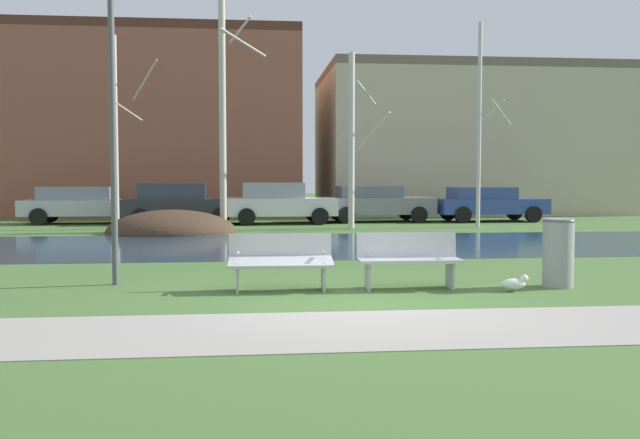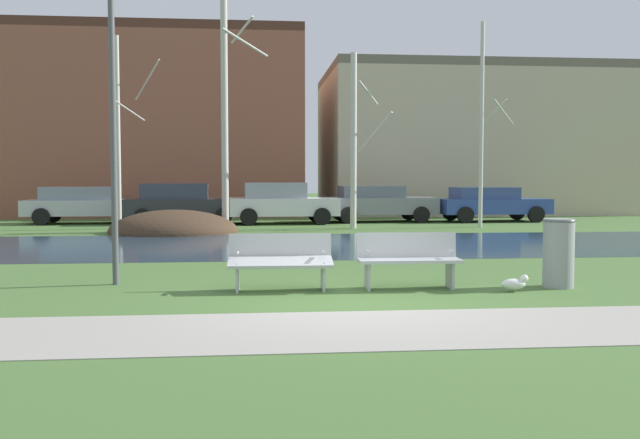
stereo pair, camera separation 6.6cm
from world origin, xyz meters
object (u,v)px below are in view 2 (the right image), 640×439
at_px(streetlamp, 112,70).
at_px(parked_sedan_second_dark, 182,203).
at_px(bench_right, 408,259).
at_px(trash_bin, 559,252).
at_px(bench_left, 280,260).
at_px(parked_van_nearest_silver, 87,204).
at_px(parked_hatch_third_white, 281,202).
at_px(parked_suv_fifth_blue, 490,203).
at_px(seagull, 515,283).
at_px(parked_wagon_fourth_grey, 378,203).

xyz_separation_m(streetlamp, parked_sedan_second_dark, (-0.45, 15.05, -2.66)).
xyz_separation_m(bench_right, trash_bin, (2.40, -0.12, 0.09)).
xyz_separation_m(bench_left, parked_van_nearest_silver, (-6.74, 16.49, 0.28)).
relative_size(parked_hatch_third_white, parked_suv_fifth_blue, 0.94).
bearing_deg(seagull, parked_suv_fifth_blue, 71.78).
relative_size(trash_bin, streetlamp, 0.21).
bearing_deg(parked_hatch_third_white, bench_right, -85.06).
xyz_separation_m(seagull, parked_van_nearest_silver, (-10.29, 16.98, 0.62)).
distance_m(seagull, parked_suv_fifth_blue, 17.61).
height_order(trash_bin, parked_sedan_second_dark, parked_sedan_second_dark).
height_order(parked_hatch_third_white, parked_wagon_fourth_grey, parked_hatch_third_white).
xyz_separation_m(seagull, streetlamp, (-6.20, 1.35, 3.33)).
height_order(seagull, parked_hatch_third_white, parked_hatch_third_white).
height_order(parked_hatch_third_white, parked_suv_fifth_blue, parked_hatch_third_white).
relative_size(trash_bin, parked_suv_fifth_blue, 0.25).
xyz_separation_m(bench_right, streetlamp, (-4.66, 0.85, 2.99)).
distance_m(bench_right, trash_bin, 2.40).
bearing_deg(parked_hatch_third_white, trash_bin, -76.63).
distance_m(bench_left, parked_suv_fifth_blue, 18.58).
distance_m(bench_left, trash_bin, 4.41).
relative_size(streetlamp, parked_van_nearest_silver, 1.08).
relative_size(seagull, parked_van_nearest_silver, 0.09).
xyz_separation_m(parked_hatch_third_white, parked_wagon_fourth_grey, (3.87, 0.80, -0.05)).
height_order(bench_left, parked_van_nearest_silver, parked_van_nearest_silver).
distance_m(bench_left, parked_sedan_second_dark, 16.20).
bearing_deg(parked_wagon_fourth_grey, seagull, -93.29).
xyz_separation_m(trash_bin, streetlamp, (-7.06, 0.97, 2.90)).
bearing_deg(parked_hatch_third_white, parked_van_nearest_silver, 173.64).
height_order(bench_right, parked_van_nearest_silver, parked_van_nearest_silver).
height_order(parked_van_nearest_silver, parked_hatch_third_white, parked_hatch_third_white).
relative_size(bench_left, parked_suv_fifth_blue, 0.37).
relative_size(streetlamp, parked_sedan_second_dark, 1.16).
height_order(bench_right, trash_bin, trash_bin).
xyz_separation_m(trash_bin, parked_van_nearest_silver, (-11.14, 16.61, 0.19)).
xyz_separation_m(bench_right, parked_hatch_third_white, (-1.35, 15.66, 0.34)).
xyz_separation_m(bench_right, parked_van_nearest_silver, (-8.75, 16.49, 0.28)).
xyz_separation_m(trash_bin, seagull, (-0.85, -0.38, -0.43)).
height_order(parked_van_nearest_silver, parked_sedan_second_dark, parked_sedan_second_dark).
bearing_deg(seagull, parked_wagon_fourth_grey, 86.71).
bearing_deg(bench_right, parked_wagon_fourth_grey, 81.31).
bearing_deg(parked_hatch_third_white, parked_sedan_second_dark, 176.44).
height_order(seagull, streetlamp, streetlamp).
bearing_deg(trash_bin, bench_left, 178.48).
distance_m(bench_left, bench_right, 2.01).
bearing_deg(streetlamp, parked_van_nearest_silver, 104.65).
distance_m(parked_sedan_second_dark, parked_wagon_fourth_grey, 7.65).
relative_size(parked_van_nearest_silver, parked_sedan_second_dark, 1.08).
bearing_deg(streetlamp, bench_right, -10.33).
distance_m(trash_bin, parked_hatch_third_white, 16.22).
relative_size(bench_right, parked_suv_fifth_blue, 0.37).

